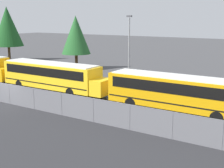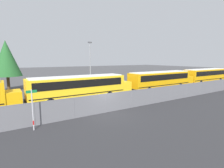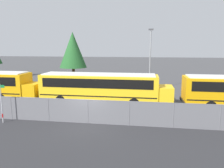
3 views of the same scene
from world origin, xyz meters
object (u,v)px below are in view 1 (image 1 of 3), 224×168
Objects in this scene: tree_0 at (7,26)px; tree_1 at (76,35)px; school_bus_3 at (180,91)px; school_bus_2 at (53,74)px; light_pole at (129,47)px.

tree_1 is (16.10, -0.91, -0.97)m from tree_0.
school_bus_3 is 24.57m from tree_1.
school_bus_3 is 1.64× the size of tree_1.
light_pole is (4.78, 7.43, 2.48)m from school_bus_2.
school_bus_2 is 9.18m from light_pole.
school_bus_2 and school_bus_3 have the same top height.
tree_0 is 16.15m from tree_1.
school_bus_3 is (13.74, -0.10, 0.00)m from school_bus_2.
light_pole reaches higher than school_bus_2.
light_pole is 0.99× the size of tree_1.
light_pole is 0.82× the size of tree_0.
light_pole is at bearing 57.22° from school_bus_2.
school_bus_3 is 1.66× the size of light_pole.
tree_1 is at bearing 119.41° from school_bus_2.
tree_0 is (-36.91, 13.55, 4.24)m from school_bus_3.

